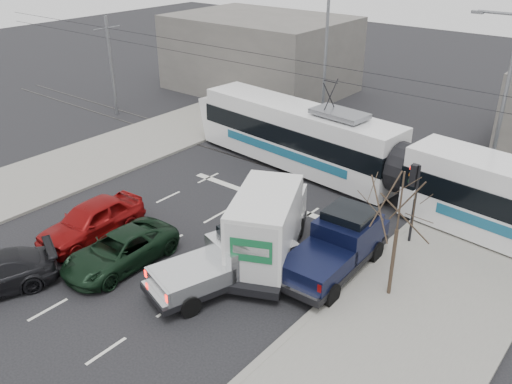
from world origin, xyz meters
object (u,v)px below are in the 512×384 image
Objects in this scene: box_truck at (268,225)px; silver_pickup at (231,259)px; street_lamp_far at (323,56)px; navy_pickup at (339,244)px; traffic_signal at (414,187)px; street_lamp_near at (501,95)px; green_car at (120,250)px; tram at (404,170)px; red_car at (91,220)px; bare_tree at (400,207)px.

silver_pickup is at bearing -117.81° from box_truck.
street_lamp_far is 16.61m from navy_pickup.
traffic_signal is 0.40× the size of street_lamp_near.
box_truck is at bearing -129.57° from traffic_signal.
green_car is (2.25, -18.45, -4.42)m from street_lamp_far.
box_truck is 6.11m from green_car.
traffic_signal is 3.75m from tram.
navy_pickup reaches higher than red_car.
navy_pickup is (0.48, -6.85, -0.72)m from tram.
traffic_signal is at bearing 77.24° from silver_pickup.
street_lamp_far is at bearing 90.08° from box_truck.
green_car is (-9.25, -16.45, -4.42)m from street_lamp_near.
green_car is at bearing -83.03° from street_lamp_far.
bare_tree is 11.18m from green_car.
bare_tree is at bearing 26.22° from green_car.
street_lamp_far is 1.80× the size of green_car.
tram is (8.86, -6.31, -3.21)m from street_lamp_far.
traffic_signal is 4.18m from navy_pickup.
street_lamp_near is 20.30m from red_car.
red_car is at bearing -127.16° from street_lamp_near.
street_lamp_near reaches higher than silver_pickup.
street_lamp_near is at bearing 88.73° from silver_pickup.
traffic_signal is 0.62× the size of navy_pickup.
traffic_signal is 0.72× the size of green_car.
traffic_signal is at bearing -96.41° from street_lamp_near.
bare_tree is 1.00× the size of green_car.
navy_pickup is 1.15× the size of red_car.
street_lamp_near reaches higher than traffic_signal.
street_lamp_near is at bearing 59.45° from green_car.
green_car is (-4.31, -1.93, -0.38)m from silver_pickup.
red_car is (-7.16, -3.49, -0.76)m from box_truck.
silver_pickup is (-4.10, -7.02, -1.67)m from traffic_signal.
silver_pickup is at bearing -120.28° from traffic_signal.
red_car is at bearing -178.90° from box_truck.
tram reaches higher than traffic_signal.
navy_pickup is 1.15× the size of green_car.
green_car is (-7.08, -5.29, -0.49)m from navy_pickup.
tram is at bearing -121.45° from street_lamp_near.
street_lamp_far is (-10.66, 9.50, 2.37)m from traffic_signal.
street_lamp_far is at bearing 170.13° from street_lamp_near.
tram is at bearing 112.12° from bare_tree.
red_car is at bearing -123.30° from tram.
street_lamp_far reaches higher than navy_pickup.
street_lamp_near and street_lamp_far have the same top height.
street_lamp_far reaches higher than silver_pickup.
bare_tree is 0.56× the size of street_lamp_near.
navy_pickup is at bearing 22.82° from red_car.
tram reaches higher than bare_tree.
tram is 13.87m from green_car.
green_car is at bearing -152.58° from bare_tree.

